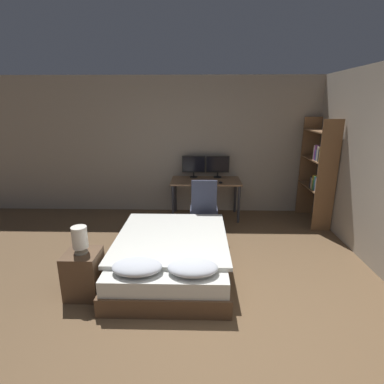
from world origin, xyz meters
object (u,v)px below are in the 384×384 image
(bookshelf, at_px, (320,168))
(office_chair, at_px, (204,211))
(nightstand, at_px, (84,274))
(bed, at_px, (171,255))
(keyboard, at_px, (206,183))
(bedside_lamp, at_px, (80,238))
(computer_mouse, at_px, (221,182))
(desk, at_px, (206,185))
(monitor_right, at_px, (218,165))
(monitor_left, at_px, (194,165))

(bookshelf, bearing_deg, office_chair, -167.29)
(nightstand, distance_m, office_chair, 2.31)
(bed, xyz_separation_m, keyboard, (0.49, 1.80, 0.53))
(bedside_lamp, bearing_deg, computer_mouse, 53.43)
(nightstand, bearing_deg, office_chair, 52.01)
(desk, height_order, monitor_right, monitor_right)
(bed, distance_m, desk, 2.14)
(bed, bearing_deg, office_chair, 70.69)
(nightstand, relative_size, office_chair, 0.55)
(keyboard, bearing_deg, bedside_lamp, -122.05)
(bed, relative_size, computer_mouse, 28.08)
(nightstand, bearing_deg, bookshelf, 33.14)
(nightstand, xyz_separation_m, keyboard, (1.46, 2.34, 0.49))
(bed, distance_m, keyboard, 1.94)
(bedside_lamp, height_order, monitor_right, monitor_right)
(desk, distance_m, bookshelf, 2.10)
(nightstand, height_order, bookshelf, bookshelf)
(nightstand, distance_m, bedside_lamp, 0.45)
(computer_mouse, bearing_deg, bookshelf, -1.67)
(monitor_right, height_order, office_chair, monitor_right)
(computer_mouse, height_order, office_chair, office_chair)
(bedside_lamp, height_order, office_chair, office_chair)
(desk, relative_size, monitor_left, 2.91)
(bookshelf, bearing_deg, monitor_left, 166.73)
(monitor_right, height_order, bookshelf, bookshelf)
(monitor_right, bearing_deg, bookshelf, -16.63)
(monitor_left, bearing_deg, bookshelf, -13.27)
(nightstand, distance_m, computer_mouse, 2.96)
(monitor_left, relative_size, monitor_right, 1.00)
(computer_mouse, distance_m, office_chair, 0.72)
(bedside_lamp, xyz_separation_m, office_chair, (1.42, 1.82, -0.34))
(desk, xyz_separation_m, computer_mouse, (0.27, -0.24, 0.11))
(bookshelf, bearing_deg, bedside_lamp, -146.86)
(bedside_lamp, xyz_separation_m, monitor_left, (1.22, 2.83, 0.28))
(keyboard, bearing_deg, monitor_right, 63.69)
(keyboard, bearing_deg, bed, -105.31)
(bed, height_order, monitor_right, monitor_right)
(bedside_lamp, xyz_separation_m, keyboard, (1.46, 2.34, 0.04))
(nightstand, bearing_deg, monitor_right, 58.89)
(desk, bearing_deg, computer_mouse, -41.70)
(nightstand, height_order, computer_mouse, computer_mouse)
(computer_mouse, height_order, bookshelf, bookshelf)
(monitor_right, distance_m, bookshelf, 1.88)
(monitor_left, relative_size, keyboard, 1.27)
(bedside_lamp, bearing_deg, bed, 28.98)
(nightstand, bearing_deg, bedside_lamp, 0.00)
(monitor_left, distance_m, office_chair, 1.20)
(nightstand, distance_m, bookshelf, 4.26)
(bedside_lamp, relative_size, keyboard, 0.87)
(keyboard, bearing_deg, monitor_left, 116.31)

